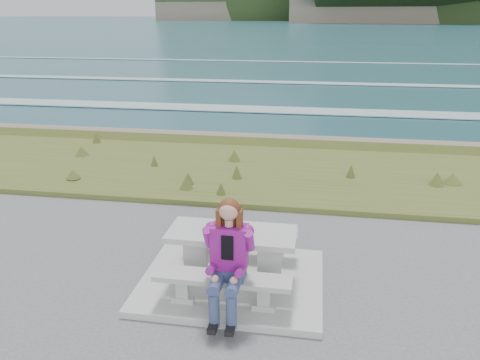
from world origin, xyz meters
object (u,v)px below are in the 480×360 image
(picnic_table, at_px, (232,242))
(bench_seaward, at_px, (240,235))
(bench_landward, at_px, (222,283))
(seated_woman, at_px, (227,275))

(picnic_table, xyz_separation_m, bench_seaward, (0.00, 0.70, -0.23))
(bench_landward, relative_size, bench_seaward, 1.00)
(bench_seaward, height_order, seated_woman, seated_woman)
(picnic_table, xyz_separation_m, bench_landward, (0.00, -0.70, -0.23))
(bench_seaward, relative_size, seated_woman, 1.19)
(picnic_table, height_order, bench_landward, picnic_table)
(picnic_table, height_order, bench_seaward, picnic_table)
(picnic_table, relative_size, bench_seaward, 1.00)
(bench_landward, bearing_deg, picnic_table, 90.00)
(picnic_table, height_order, seated_woman, seated_woman)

